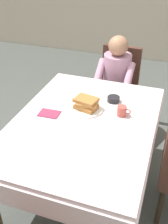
% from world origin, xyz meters
% --- Properties ---
extents(ground_plane, '(14.00, 14.00, 0.00)m').
position_xyz_m(ground_plane, '(0.00, 0.00, 0.00)').
color(ground_plane, '#474C47').
extents(dining_table_main, '(1.12, 1.52, 0.74)m').
position_xyz_m(dining_table_main, '(0.00, 0.00, 0.65)').
color(dining_table_main, silver).
rests_on(dining_table_main, ground).
extents(chair_diner, '(0.44, 0.45, 0.93)m').
position_xyz_m(chair_diner, '(0.02, 1.17, 0.53)').
color(chair_diner, '#4C2D23').
rests_on(chair_diner, ground).
extents(diner_person, '(0.40, 0.43, 1.12)m').
position_xyz_m(diner_person, '(0.02, 1.01, 0.67)').
color(diner_person, '#B2849E').
rests_on(diner_person, ground).
extents(plate_breakfast, '(0.28, 0.28, 0.02)m').
position_xyz_m(plate_breakfast, '(-0.03, 0.17, 0.75)').
color(plate_breakfast, white).
rests_on(plate_breakfast, dining_table_main).
extents(breakfast_stack, '(0.21, 0.18, 0.09)m').
position_xyz_m(breakfast_stack, '(-0.03, 0.16, 0.80)').
color(breakfast_stack, '#A36B33').
rests_on(breakfast_stack, plate_breakfast).
extents(cup_coffee, '(0.11, 0.08, 0.08)m').
position_xyz_m(cup_coffee, '(0.27, 0.18, 0.78)').
color(cup_coffee, '#B24C42').
rests_on(cup_coffee, dining_table_main).
extents(bowl_butter, '(0.11, 0.11, 0.04)m').
position_xyz_m(bowl_butter, '(0.15, 0.37, 0.76)').
color(bowl_butter, black).
rests_on(bowl_butter, dining_table_main).
extents(fork_left_of_plate, '(0.02, 0.18, 0.00)m').
position_xyz_m(fork_left_of_plate, '(-0.22, 0.15, 0.74)').
color(fork_left_of_plate, silver).
rests_on(fork_left_of_plate, dining_table_main).
extents(knife_right_of_plate, '(0.02, 0.20, 0.00)m').
position_xyz_m(knife_right_of_plate, '(0.16, 0.15, 0.74)').
color(knife_right_of_plate, silver).
rests_on(knife_right_of_plate, dining_table_main).
extents(spoon_near_edge, '(0.15, 0.05, 0.00)m').
position_xyz_m(spoon_near_edge, '(-0.08, -0.15, 0.74)').
color(spoon_near_edge, silver).
rests_on(spoon_near_edge, dining_table_main).
extents(napkin_folded, '(0.18, 0.13, 0.01)m').
position_xyz_m(napkin_folded, '(-0.30, -0.00, 0.74)').
color(napkin_folded, '#8C2D4C').
rests_on(napkin_folded, dining_table_main).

